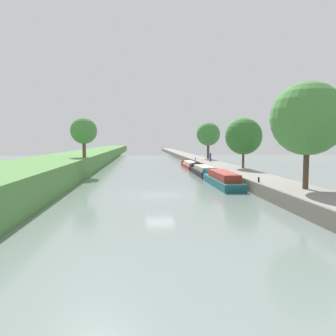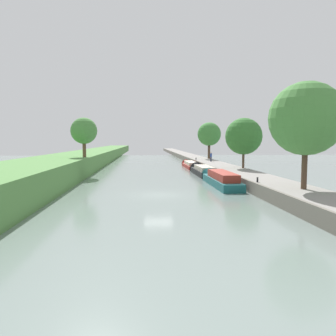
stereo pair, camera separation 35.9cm
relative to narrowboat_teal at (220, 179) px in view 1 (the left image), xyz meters
The scene contains 14 objects.
ground_plane 9.27m from the narrowboat_teal, 138.56° to the right, with size 160.00×160.00×0.00m, color slate.
left_grassy_bank 20.72m from the narrowboat_teal, 162.81° to the right, with size 8.60×260.00×2.54m.
right_towpath 7.14m from the narrowboat_teal, 59.05° to the right, with size 4.09×260.00×1.08m.
stone_quay 6.30m from the narrowboat_teal, 76.24° to the right, with size 0.25×260.00×1.13m.
narrowboat_teal is the anchor object (origin of this frame).
narrowboat_black 11.23m from the narrowboat_teal, 89.38° to the left, with size 2.20×10.86×2.09m.
narrowboat_red 23.50m from the narrowboat_teal, 89.85° to the left, with size 1.81×10.99×1.72m.
tree_rightbank_near 12.79m from the narrowboat_teal, 69.23° to the right, with size 5.57×5.57×8.15m.
tree_rightbank_midnear 11.20m from the narrowboat_teal, 58.64° to the left, with size 4.95×4.95×6.78m.
tree_rightbank_midfar 33.08m from the narrowboat_teal, 80.64° to the left, with size 4.82×4.82×7.50m.
tree_leftbank_downstream 20.50m from the narrowboat_teal, 145.99° to the left, with size 3.61×3.61×5.41m.
person_walking 23.36m from the narrowboat_teal, 80.56° to the left, with size 0.34×0.34×1.66m.
mooring_bollard_near 6.70m from the narrowboat_teal, 73.22° to the right, with size 0.16×0.16×0.45m.
mooring_bollard_far 28.09m from the narrowboat_teal, 86.07° to the left, with size 0.16×0.16×0.45m.
Camera 1 is at (-1.63, -28.48, 4.77)m, focal length 34.87 mm.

